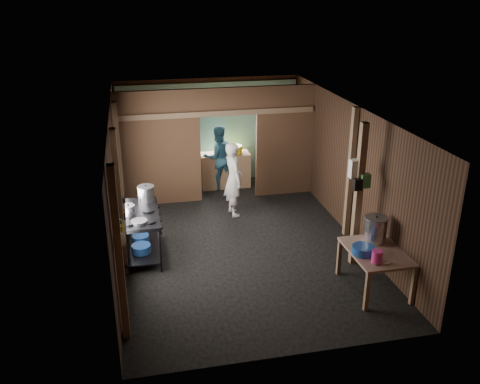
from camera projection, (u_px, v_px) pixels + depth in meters
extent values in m
cube|color=black|center=(238.00, 240.00, 10.21)|extent=(4.50, 7.00, 0.00)
cube|color=#3C3833|center=(238.00, 110.00, 9.24)|extent=(4.50, 7.00, 0.00)
cube|color=#422919|center=(209.00, 131.00, 12.90)|extent=(4.50, 0.00, 2.60)
cube|color=#422919|center=(295.00, 272.00, 6.55)|extent=(4.50, 0.00, 2.60)
cube|color=#422919|center=(115.00, 187.00, 9.29)|extent=(0.00, 7.00, 2.60)
cube|color=#422919|center=(350.00, 170.00, 10.17)|extent=(0.00, 7.00, 2.60)
cube|color=brown|center=(159.00, 149.00, 11.46)|extent=(1.85, 0.10, 2.60)
cube|color=brown|center=(284.00, 141.00, 12.03)|extent=(1.35, 0.10, 2.60)
cube|color=brown|center=(228.00, 101.00, 11.40)|extent=(1.30, 0.10, 0.60)
cube|color=#72A7A4|center=(209.00, 133.00, 12.87)|extent=(4.40, 0.06, 2.50)
cube|color=#846046|center=(225.00, 170.00, 12.79)|extent=(1.20, 0.50, 0.85)
cylinder|color=white|center=(219.00, 107.00, 12.64)|extent=(0.20, 0.03, 0.20)
cube|color=#846046|center=(119.00, 256.00, 6.94)|extent=(0.10, 0.12, 2.60)
cube|color=#846046|center=(119.00, 204.00, 8.58)|extent=(0.10, 0.12, 2.60)
cube|color=#846046|center=(119.00, 166.00, 10.39)|extent=(0.10, 0.12, 2.60)
cube|color=#846046|center=(350.00, 174.00, 9.97)|extent=(0.10, 0.12, 2.60)
cube|color=#846046|center=(358.00, 196.00, 8.91)|extent=(0.12, 0.12, 2.60)
cube|color=#846046|center=(218.00, 113.00, 11.40)|extent=(4.40, 0.12, 0.12)
cylinder|color=gray|center=(116.00, 162.00, 9.53)|extent=(0.03, 0.34, 0.34)
cylinder|color=black|center=(117.00, 160.00, 9.93)|extent=(0.03, 0.30, 0.30)
cube|color=#846046|center=(121.00, 233.00, 7.37)|extent=(0.14, 0.80, 0.03)
cylinder|color=white|center=(120.00, 237.00, 7.12)|extent=(0.07, 0.07, 0.10)
cylinder|color=#BAA70A|center=(120.00, 229.00, 7.34)|extent=(0.08, 0.08, 0.10)
cylinder|color=#3E8448|center=(120.00, 222.00, 7.54)|extent=(0.06, 0.06, 0.10)
cube|color=white|center=(356.00, 168.00, 8.79)|extent=(0.22, 0.15, 0.32)
cube|color=#3E8448|center=(365.00, 181.00, 8.76)|extent=(0.16, 0.12, 0.24)
cube|color=black|center=(358.00, 184.00, 8.73)|extent=(0.14, 0.10, 0.20)
cylinder|color=#1F4A9A|center=(141.00, 249.00, 9.37)|extent=(0.35, 0.35, 0.14)
cylinder|color=#1F4A9A|center=(140.00, 238.00, 9.76)|extent=(0.32, 0.32, 0.13)
cylinder|color=#1F4A9A|center=(363.00, 250.00, 8.22)|extent=(0.43, 0.43, 0.13)
cylinder|color=#DF3387|center=(377.00, 257.00, 7.95)|extent=(0.18, 0.18, 0.20)
cube|color=silver|center=(384.00, 264.00, 7.93)|extent=(0.30, 0.04, 0.01)
cylinder|color=#BAA70A|center=(235.00, 149.00, 12.65)|extent=(0.33, 0.33, 0.19)
imported|color=silver|center=(233.00, 179.00, 11.08)|extent=(0.47, 0.64, 1.62)
imported|color=#295C72|center=(218.00, 157.00, 12.55)|extent=(0.87, 0.74, 1.58)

